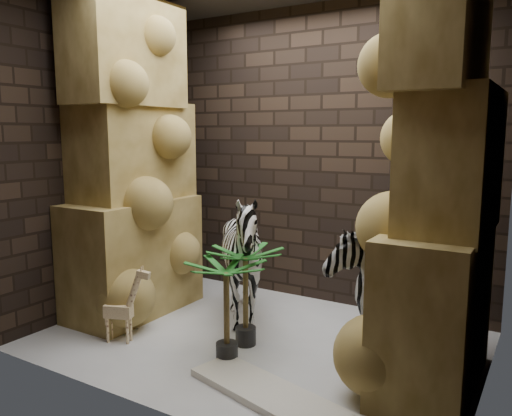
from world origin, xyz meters
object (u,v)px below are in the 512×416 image
Objects in this scene: zebra_right at (364,271)px; zebra_left at (243,266)px; palm_back at (227,311)px; palm_front at (246,296)px; giraffe_toy at (118,303)px; surfboard at (285,402)px.

zebra_right reaches higher than zebra_left.
zebra_right reaches higher than palm_back.
palm_back is (0.05, -0.34, -0.02)m from palm_front.
palm_back is (0.27, -0.66, -0.16)m from zebra_left.
zebra_right is 2.04m from giraffe_toy.
giraffe_toy is 1.70m from surfboard.
palm_front is (0.94, 0.50, 0.08)m from giraffe_toy.
zebra_right reaches higher than palm_front.
palm_front is at bearing -49.10° from zebra_left.
giraffe_toy is at bearing -125.13° from zebra_left.
zebra_right reaches higher than surfboard.
zebra_right reaches higher than giraffe_toy.
palm_front is 0.35m from palm_back.
palm_front reaches higher than giraffe_toy.
zebra_right is at bearing 14.16° from zebra_left.
palm_front is (0.23, -0.32, -0.15)m from zebra_left.
palm_back is (0.98, 0.16, 0.06)m from giraffe_toy.
zebra_right is 1.88× the size of giraffe_toy.
zebra_left is 0.73m from palm_back.
zebra_left is at bearing 169.63° from zebra_right.
giraffe_toy is 0.45× the size of surfboard.
zebra_left is 0.82× the size of surfboard.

